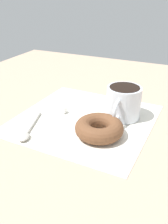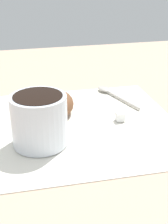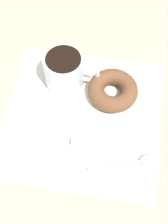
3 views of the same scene
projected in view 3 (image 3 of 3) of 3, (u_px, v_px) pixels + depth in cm
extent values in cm
cube|color=tan|center=(84.00, 109.00, 69.86)|extent=(120.00, 120.00, 2.00)
cube|color=white|center=(84.00, 117.00, 67.56)|extent=(34.55, 34.55, 0.30)
cylinder|color=silver|center=(64.00, 71.00, 68.43)|extent=(8.80, 8.80, 8.14)
cylinder|color=black|center=(63.00, 60.00, 65.06)|extent=(7.60, 7.60, 0.60)
torus|color=silver|center=(86.00, 73.00, 68.11)|extent=(0.94, 5.46, 5.46)
torus|color=brown|center=(113.00, 90.00, 68.57)|extent=(11.12, 11.12, 3.70)
ellipsoid|color=#B7B2A8|center=(148.00, 160.00, 62.09)|extent=(3.35, 4.14, 0.90)
cylinder|color=#B7B2A8|center=(115.00, 165.00, 61.69)|extent=(3.81, 10.89, 0.56)
cube|color=white|center=(75.00, 142.00, 63.59)|extent=(1.52, 1.52, 1.52)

